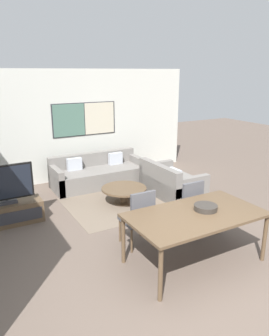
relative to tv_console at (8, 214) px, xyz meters
The scene contains 12 objects.
ground_plane 3.82m from the tv_console, 59.19° to the right, with size 24.00×24.00×0.00m, color brown.
wall_back 3.07m from the tv_console, 45.69° to the left, with size 6.72×0.09×2.80m.
area_rug 2.35m from the tv_console, ahead, with size 2.39×1.91×0.01m.
tv_console is the anchor object (origin of this frame).
television 0.56m from the tv_console, 90.00° to the left, with size 1.01×0.20×0.73m.
sofa_main 2.65m from the tv_console, 28.17° to the left, with size 2.29×0.91×0.76m.
sofa_side 3.50m from the tv_console, ahead, with size 0.91×1.49×0.76m.
coffee_table 2.34m from the tv_console, ahead, with size 0.96×0.96×0.35m.
dining_table 3.50m from the tv_console, 50.71° to the right, with size 1.97×1.10×0.78m.
dining_chair_left 2.57m from the tv_console, 48.01° to the right, with size 0.46×0.46×0.97m.
dining_chair_centre 3.30m from the tv_console, 35.38° to the right, with size 0.46×0.46×0.97m.
fruit_bowl 3.63m from the tv_console, 47.89° to the right, with size 0.34×0.34×0.08m.
Camera 1 is at (-2.65, -2.73, 2.73)m, focal length 35.00 mm.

